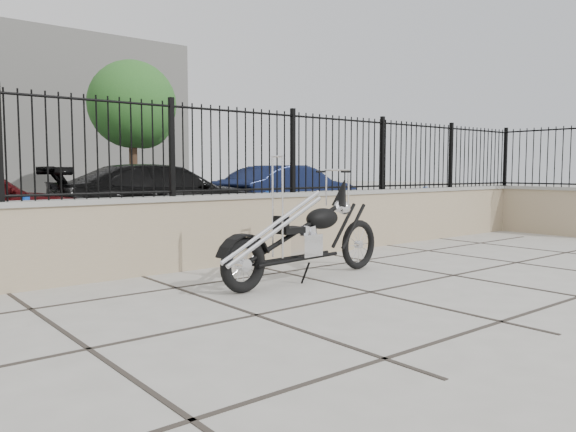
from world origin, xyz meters
The scene contains 13 objects.
ground_plane centered at (0.00, 0.00, 0.00)m, with size 90.00×90.00×0.00m, color #99968E.
parking_lot centered at (0.00, 12.50, 0.00)m, with size 30.00×30.00×0.00m, color black.
retaining_wall centered at (0.00, 2.50, 0.48)m, with size 14.00×0.36×0.96m, color gray.
wall_return centered at (6.85, 1.30, 0.48)m, with size 0.36×2.50×0.96m, color gray.
iron_fence centered at (0.00, 2.50, 1.56)m, with size 14.00×0.08×1.20m, color black.
fence_return centered at (6.85, 1.30, 1.56)m, with size 0.08×2.30×1.20m, color black.
chopper_motorcycle centered at (-0.13, 0.93, 0.74)m, with size 2.47×0.44×1.48m, color black, non-canonical shape.
car_black centered at (1.23, 7.12, 0.71)m, with size 1.99×4.89×1.42m, color black.
car_blue centered at (5.27, 7.77, 0.71)m, with size 1.50×4.30×1.42m, color #0E1635.
bollard_a centered at (-2.18, 4.78, 0.46)m, with size 0.11×0.11×0.91m, color #0C30B5.
bollard_b centered at (2.46, 5.05, 0.43)m, with size 0.10×0.10×0.87m, color blue.
bollard_c centered at (6.76, 4.42, 0.45)m, with size 0.11×0.11×0.89m, color blue.
tree_right centered at (4.78, 16.74, 3.96)m, with size 3.35×3.35×5.66m.
Camera 1 is at (-4.39, -3.99, 1.30)m, focal length 35.00 mm.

